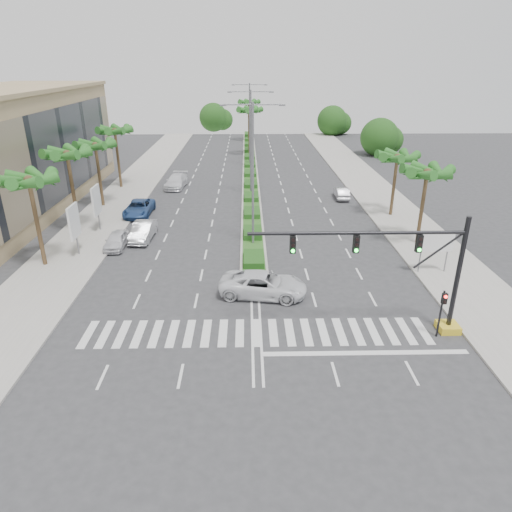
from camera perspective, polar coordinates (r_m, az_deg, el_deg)
The scene contains 28 objects.
ground at distance 27.60m, azimuth 0.06°, elevation -9.55°, with size 160.00×160.00×0.00m, color #333335.
footpath_right at distance 48.31m, azimuth 17.90°, elevation 4.17°, with size 6.00×120.00×0.15m, color gray.
footpath_left at distance 47.99m, azimuth -19.00°, elevation 3.90°, with size 6.00×120.00×0.15m, color gray.
median at distance 69.79m, azimuth -0.76°, elevation 10.97°, with size 2.20×75.00×0.20m, color gray.
median_grass at distance 69.77m, azimuth -0.76°, elevation 11.06°, with size 1.80×75.00×0.04m, color #2D4E1A.
building at distance 56.12m, azimuth -28.79°, elevation 11.29°, with size 12.00×36.00×12.00m, color tan.
signal_gantry at distance 27.67m, azimuth 19.66°, elevation -2.75°, with size 12.60×1.20×7.20m.
pedestrian_signal at distance 28.23m, azimuth 22.26°, elevation -5.86°, with size 0.28×0.36×3.00m.
direction_sign at distance 36.40m, azimuth 21.54°, elevation 1.48°, with size 2.70×0.11×3.40m.
billboard_near at distance 39.72m, azimuth -21.80°, elevation 3.98°, with size 0.18×2.10×4.35m.
billboard_far at distance 45.13m, azimuth -19.33°, elevation 6.53°, with size 0.18×2.10×4.35m.
palm_left_near at distance 37.76m, azimuth -26.50°, elevation 8.19°, with size 4.57×4.68×7.55m.
palm_left_mid at distance 44.88m, azimuth -22.51°, elevation 11.43°, with size 4.57×4.68×7.95m.
palm_left_far at distance 52.41m, azimuth -19.43°, elevation 12.69°, with size 4.57×4.68×7.35m.
palm_left_end at distance 59.93m, azimuth -17.22°, elevation 14.52°, with size 4.57×4.68×7.75m.
palm_right_near at distance 41.05m, azimuth 20.58°, elevation 9.49°, with size 4.57×4.68×7.05m.
palm_right_far at distance 48.47m, azimuth 17.23°, elevation 11.49°, with size 4.57×4.68×6.75m.
palm_median_a at distance 78.58m, azimuth -0.85°, elevation 17.57°, with size 4.57×4.68×8.05m.
palm_median_b at distance 93.52m, azimuth -0.92°, elevation 18.48°, with size 4.57×4.68×8.05m.
streetlight_near at distance 38.08m, azimuth -0.40°, elevation 10.90°, with size 5.10×0.25×12.00m.
streetlight_mid at distance 53.81m, azimuth -0.65°, elevation 14.55°, with size 5.10×0.25×12.00m.
streetlight_far at distance 69.67m, azimuth -0.79°, elevation 16.54°, with size 5.10×0.25×12.00m.
car_parked_a at distance 41.16m, azimuth -17.04°, elevation 1.91°, with size 1.62×4.01×1.37m, color silver.
car_parked_b at distance 42.45m, azimuth -13.94°, elevation 3.05°, with size 1.66×4.76×1.57m, color #B7B8BC.
car_parked_c at distance 49.42m, azimuth -14.42°, elevation 5.83°, with size 2.53×5.49×1.53m, color #2A4A83.
car_parked_d at distance 59.70m, azimuth -9.92°, elevation 9.20°, with size 2.26×5.55×1.61m, color silver.
car_crossing at distance 31.29m, azimuth 0.92°, elevation -3.58°, with size 2.75×5.97×1.66m, color white.
car_right at distance 54.85m, azimuth 10.63°, elevation 7.76°, with size 1.41×4.04×1.33m, color silver.
Camera 1 is at (-0.51, -23.19, 14.95)m, focal length 32.00 mm.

